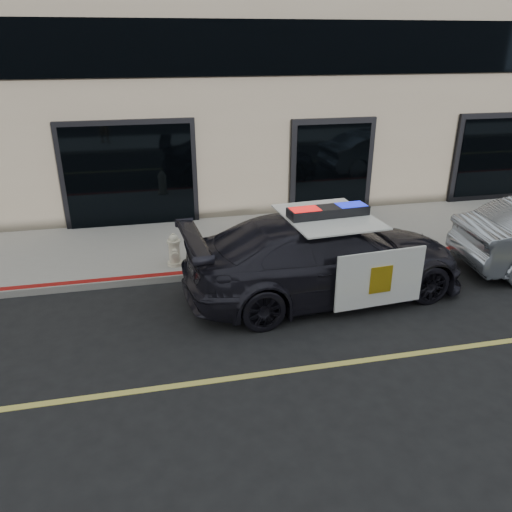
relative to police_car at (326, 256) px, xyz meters
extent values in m
plane|color=black|center=(-2.71, -2.33, -0.81)|extent=(120.00, 120.00, 0.00)
cube|color=gray|center=(-2.71, 2.92, -0.74)|extent=(60.00, 3.50, 0.15)
imported|color=black|center=(0.00, 0.00, -0.01)|extent=(3.16, 5.92, 1.61)
cube|color=white|center=(0.63, -1.11, -0.04)|extent=(1.72, 0.18, 1.07)
cube|color=white|center=(0.44, 1.19, -0.04)|extent=(1.72, 0.18, 1.07)
cube|color=white|center=(0.00, 0.00, 0.81)|extent=(1.76, 2.06, 0.03)
cube|color=gold|center=(0.63, -1.14, -0.04)|extent=(0.43, 0.05, 0.51)
cube|color=black|center=(0.00, 0.00, 0.90)|extent=(1.57, 0.53, 0.19)
cube|color=red|center=(-0.47, -0.04, 0.92)|extent=(0.56, 0.39, 0.17)
cube|color=#0C19CC|center=(0.47, 0.04, 0.92)|extent=(0.56, 0.39, 0.17)
cylinder|color=beige|center=(-2.83, 1.69, -0.63)|extent=(0.33, 0.33, 0.07)
cylinder|color=beige|center=(-2.83, 1.69, -0.36)|extent=(0.24, 0.24, 0.46)
cylinder|color=beige|center=(-2.83, 1.69, -0.11)|extent=(0.29, 0.29, 0.06)
sphere|color=beige|center=(-2.83, 1.69, -0.06)|extent=(0.21, 0.21, 0.21)
cylinder|color=beige|center=(-2.83, 1.69, 0.03)|extent=(0.06, 0.06, 0.06)
cylinder|color=beige|center=(-2.83, 1.85, -0.30)|extent=(0.12, 0.11, 0.12)
cylinder|color=beige|center=(-2.83, 1.53, -0.30)|extent=(0.12, 0.11, 0.12)
cylinder|color=beige|center=(-2.83, 1.51, -0.36)|extent=(0.16, 0.13, 0.16)
camera|label=1|loc=(-3.23, -8.41, 3.86)|focal=35.00mm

